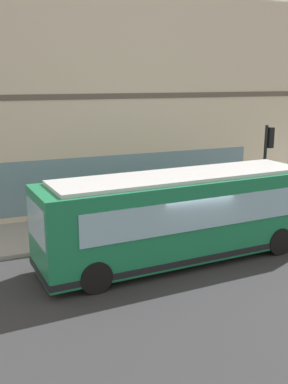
{
  "coord_description": "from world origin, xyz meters",
  "views": [
    {
      "loc": [
        -13.01,
        7.05,
        6.16
      ],
      "look_at": [
        2.95,
        0.27,
        1.86
      ],
      "focal_mm": 42.5,
      "sensor_mm": 36.0,
      "label": 1
    }
  ],
  "objects_px": {
    "pedestrian_walking_along_curb": "(282,183)",
    "fire_hydrant": "(201,199)",
    "newspaper_vending_box": "(178,210)",
    "pedestrian_by_light_pole": "(237,188)",
    "traffic_light_near_corner": "(267,153)",
    "city_bus_nearside": "(181,217)",
    "pedestrian_near_building_entrance": "(170,204)"
  },
  "relations": [
    {
      "from": "pedestrian_walking_along_curb",
      "to": "fire_hydrant",
      "type": "bearing_deg",
      "value": 83.96
    },
    {
      "from": "newspaper_vending_box",
      "to": "pedestrian_by_light_pole",
      "type": "bearing_deg",
      "value": -78.43
    },
    {
      "from": "traffic_light_near_corner",
      "to": "pedestrian_walking_along_curb",
      "type": "relative_size",
      "value": 2.61
    },
    {
      "from": "city_bus_nearside",
      "to": "pedestrian_near_building_entrance",
      "type": "relative_size",
      "value": 6.26
    },
    {
      "from": "fire_hydrant",
      "to": "newspaper_vending_box",
      "type": "xyz_separation_m",
      "value": [
        -1.47,
        2.0,
        0.09
      ]
    },
    {
      "from": "city_bus_nearside",
      "to": "pedestrian_near_building_entrance",
      "type": "distance_m",
      "value": 3.39
    },
    {
      "from": "pedestrian_walking_along_curb",
      "to": "pedestrian_by_light_pole",
      "type": "distance_m",
      "value": 2.9
    },
    {
      "from": "traffic_light_near_corner",
      "to": "fire_hydrant",
      "type": "bearing_deg",
      "value": 39.09
    },
    {
      "from": "traffic_light_near_corner",
      "to": "fire_hydrant",
      "type": "distance_m",
      "value": 3.94
    },
    {
      "from": "city_bus_nearside",
      "to": "newspaper_vending_box",
      "type": "bearing_deg",
      "value": -25.73
    },
    {
      "from": "city_bus_nearside",
      "to": "fire_hydrant",
      "type": "xyz_separation_m",
      "value": [
        5.23,
        -3.82,
        -1.04
      ]
    },
    {
      "from": "city_bus_nearside",
      "to": "traffic_light_near_corner",
      "type": "height_order",
      "value": "traffic_light_near_corner"
    },
    {
      "from": "city_bus_nearside",
      "to": "pedestrian_near_building_entrance",
      "type": "bearing_deg",
      "value": -19.53
    },
    {
      "from": "fire_hydrant",
      "to": "pedestrian_near_building_entrance",
      "type": "distance_m",
      "value": 3.44
    },
    {
      "from": "city_bus_nearside",
      "to": "pedestrian_by_light_pole",
      "type": "bearing_deg",
      "value": -50.26
    },
    {
      "from": "pedestrian_walking_along_curb",
      "to": "newspaper_vending_box",
      "type": "height_order",
      "value": "pedestrian_walking_along_curb"
    },
    {
      "from": "traffic_light_near_corner",
      "to": "fire_hydrant",
      "type": "xyz_separation_m",
      "value": [
        2.38,
        1.93,
        -2.48
      ]
    },
    {
      "from": "newspaper_vending_box",
      "to": "pedestrian_walking_along_curb",
      "type": "bearing_deg",
      "value": -81.28
    },
    {
      "from": "pedestrian_walking_along_curb",
      "to": "newspaper_vending_box",
      "type": "relative_size",
      "value": 1.74
    },
    {
      "from": "pedestrian_walking_along_curb",
      "to": "pedestrian_by_light_pole",
      "type": "xyz_separation_m",
      "value": [
        -0.26,
        2.89,
        0.05
      ]
    },
    {
      "from": "fire_hydrant",
      "to": "pedestrian_by_light_pole",
      "type": "relative_size",
      "value": 0.45
    },
    {
      "from": "traffic_light_near_corner",
      "to": "fire_hydrant",
      "type": "relative_size",
      "value": 5.52
    },
    {
      "from": "traffic_light_near_corner",
      "to": "pedestrian_by_light_pole",
      "type": "xyz_separation_m",
      "value": [
        1.64,
        0.33,
        -1.91
      ]
    },
    {
      "from": "pedestrian_by_light_pole",
      "to": "city_bus_nearside",
      "type": "bearing_deg",
      "value": 129.74
    },
    {
      "from": "pedestrian_walking_along_curb",
      "to": "city_bus_nearside",
      "type": "bearing_deg",
      "value": 119.82
    },
    {
      "from": "city_bus_nearside",
      "to": "fire_hydrant",
      "type": "bearing_deg",
      "value": -36.12
    },
    {
      "from": "pedestrian_near_building_entrance",
      "to": "newspaper_vending_box",
      "type": "bearing_deg",
      "value": -49.21
    },
    {
      "from": "fire_hydrant",
      "to": "pedestrian_near_building_entrance",
      "type": "xyz_separation_m",
      "value": [
        -2.06,
        2.69,
        0.57
      ]
    },
    {
      "from": "pedestrian_near_building_entrance",
      "to": "traffic_light_near_corner",
      "type": "bearing_deg",
      "value": -93.86
    },
    {
      "from": "fire_hydrant",
      "to": "newspaper_vending_box",
      "type": "relative_size",
      "value": 0.82
    },
    {
      "from": "fire_hydrant",
      "to": "newspaper_vending_box",
      "type": "bearing_deg",
      "value": 126.24
    },
    {
      "from": "city_bus_nearside",
      "to": "pedestrian_by_light_pole",
      "type": "xyz_separation_m",
      "value": [
        4.5,
        -5.41,
        -0.47
      ]
    }
  ]
}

